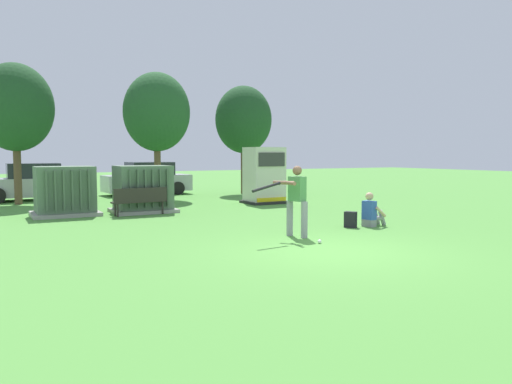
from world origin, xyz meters
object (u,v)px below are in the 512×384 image
object	(u,v)px
generator_enclosure	(264,176)
parked_car_left_of_center	(148,179)
backpack	(351,220)
transformer_west	(65,192)
parked_car_leftmost	(31,183)
sports_ball	(320,241)
seated_spectator	(371,213)
park_bench	(140,199)
batter	(295,197)
transformer_mid_west	(143,190)

from	to	relation	value
generator_enclosure	parked_car_left_of_center	size ratio (longest dim) A/B	0.54
backpack	parked_car_left_of_center	distance (m)	13.82
transformer_west	parked_car_leftmost	world-z (taller)	same
transformer_west	backpack	world-z (taller)	transformer_west
sports_ball	seated_spectator	xyz separation A→B (m)	(2.88, 1.51, 0.33)
generator_enclosure	parked_car_leftmost	world-z (taller)	generator_enclosure
seated_spectator	parked_car_leftmost	xyz separation A→B (m)	(-7.71, 13.18, 0.38)
backpack	seated_spectator	bearing A→B (deg)	-8.49
transformer_west	park_bench	size ratio (longest dim) A/B	1.15
batter	parked_car_leftmost	size ratio (longest dim) A/B	0.41
generator_enclosure	sports_ball	bearing A→B (deg)	-111.88
batter	parked_car_left_of_center	xyz separation A→B (m)	(0.56, 14.31, -0.22)
transformer_mid_west	backpack	size ratio (longest dim) A/B	4.77
generator_enclosure	batter	distance (m)	8.41
transformer_west	sports_ball	size ratio (longest dim) A/B	23.33
transformer_west	parked_car_leftmost	size ratio (longest dim) A/B	0.50
parked_car_leftmost	parked_car_left_of_center	size ratio (longest dim) A/B	0.98
generator_enclosure	sports_ball	size ratio (longest dim) A/B	25.56
batter	transformer_west	bearing A→B (deg)	120.64
transformer_west	backpack	size ratio (longest dim) A/B	4.77
batter	parked_car_leftmost	distance (m)	14.52
generator_enclosure	parked_car_leftmost	size ratio (longest dim) A/B	0.55
batter	parked_car_left_of_center	bearing A→B (deg)	87.75
generator_enclosure	seated_spectator	world-z (taller)	generator_enclosure
seated_spectator	backpack	bearing A→B (deg)	171.51
generator_enclosure	batter	size ratio (longest dim) A/B	1.32
generator_enclosure	seated_spectator	xyz separation A→B (m)	(-0.60, -7.15, -0.76)
park_bench	parked_car_leftmost	size ratio (longest dim) A/B	0.43
parked_car_leftmost	park_bench	bearing A→B (deg)	-70.50
park_bench	sports_ball	xyz separation A→B (m)	(2.14, -7.08, -0.49)
backpack	parked_car_leftmost	distance (m)	14.87
seated_spectator	parked_car_left_of_center	distance (m)	14.00
batter	seated_spectator	world-z (taller)	batter
transformer_mid_west	batter	distance (m)	7.17
batter	park_bench	bearing A→B (deg)	109.36
transformer_west	transformer_mid_west	bearing A→B (deg)	-7.22
batter	parked_car_left_of_center	size ratio (longest dim) A/B	0.41
generator_enclosure	parked_car_leftmost	distance (m)	10.28
park_bench	batter	bearing A→B (deg)	-70.64
backpack	park_bench	bearing A→B (deg)	128.49
transformer_west	transformer_mid_west	distance (m)	2.54
transformer_west	parked_car_leftmost	bearing A→B (deg)	94.68
park_bench	sports_ball	world-z (taller)	park_bench
transformer_mid_west	batter	xyz separation A→B (m)	(1.78, -6.95, 0.19)
park_bench	parked_car_left_of_center	size ratio (longest dim) A/B	0.43
sports_ball	backpack	xyz separation A→B (m)	(2.22, 1.61, 0.17)
parked_car_leftmost	transformer_west	bearing A→B (deg)	-85.32
transformer_west	park_bench	xyz separation A→B (m)	(2.17, -1.18, -0.25)
transformer_west	parked_car_left_of_center	world-z (taller)	same
transformer_west	park_bench	distance (m)	2.48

